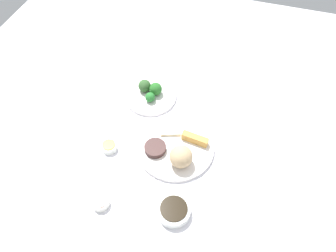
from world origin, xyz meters
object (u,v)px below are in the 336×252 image
at_px(main_plate, 175,147).
at_px(broccoli_plate, 151,96).
at_px(soy_sauce_bowl, 174,211).
at_px(sauce_ramekin_sweet_and_sour, 101,203).
at_px(sauce_ramekin_hot_mustard, 109,147).

height_order(main_plate, broccoli_plate, main_plate).
relative_size(broccoli_plate, soy_sauce_bowl, 1.99).
xyz_separation_m(main_plate, sauce_ramekin_sweet_and_sour, (-0.17, -0.29, 0.00)).
relative_size(broccoli_plate, sauce_ramekin_hot_mustard, 3.73).
relative_size(main_plate, sauce_ramekin_hot_mustard, 5.05).
height_order(broccoli_plate, sauce_ramekin_hot_mustard, sauce_ramekin_hot_mustard).
xyz_separation_m(soy_sauce_bowl, sauce_ramekin_hot_mustard, (-0.30, 0.17, -0.00)).
xyz_separation_m(broccoli_plate, soy_sauce_bowl, (0.24, -0.46, 0.01)).
bearing_deg(soy_sauce_bowl, sauce_ramekin_hot_mustard, 150.59).
xyz_separation_m(broccoli_plate, sauce_ramekin_sweet_and_sour, (-0.00, -0.51, 0.01)).
height_order(broccoli_plate, soy_sauce_bowl, soy_sauce_bowl).
height_order(main_plate, sauce_ramekin_sweet_and_sour, sauce_ramekin_sweet_and_sour).
bearing_deg(sauce_ramekin_sweet_and_sour, main_plate, 59.07).
bearing_deg(main_plate, soy_sauce_bowl, -74.76).
distance_m(main_plate, broccoli_plate, 0.28).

